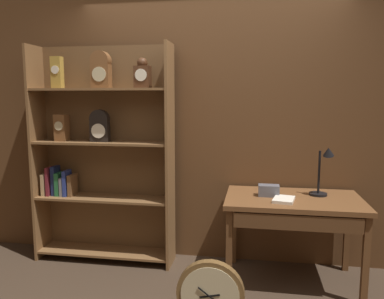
% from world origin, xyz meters
% --- Properties ---
extents(back_wood_panel, '(4.80, 0.05, 2.60)m').
position_xyz_m(back_wood_panel, '(0.00, 1.29, 1.30)').
color(back_wood_panel, brown).
rests_on(back_wood_panel, ground).
extents(bookshelf, '(1.35, 0.31, 2.09)m').
position_xyz_m(bookshelf, '(-1.05, 1.06, 1.08)').
color(bookshelf, brown).
rests_on(bookshelf, ground).
extents(workbench, '(1.14, 0.72, 0.75)m').
position_xyz_m(workbench, '(0.76, 0.84, 0.66)').
color(workbench, brown).
rests_on(workbench, ground).
extents(desk_lamp, '(0.20, 0.19, 0.44)m').
position_xyz_m(desk_lamp, '(1.01, 0.96, 0.98)').
color(desk_lamp, black).
rests_on(desk_lamp, workbench).
extents(toolbox_small, '(0.18, 0.11, 0.10)m').
position_xyz_m(toolbox_small, '(0.55, 0.88, 0.80)').
color(toolbox_small, '#595960').
rests_on(toolbox_small, workbench).
extents(open_repair_manual, '(0.20, 0.25, 0.02)m').
position_xyz_m(open_repair_manual, '(0.67, 0.74, 0.77)').
color(open_repair_manual, silver).
rests_on(open_repair_manual, workbench).
extents(round_clock_large, '(0.47, 0.11, 0.51)m').
position_xyz_m(round_clock_large, '(0.15, 0.04, 0.26)').
color(round_clock_large, brown).
rests_on(round_clock_large, ground).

